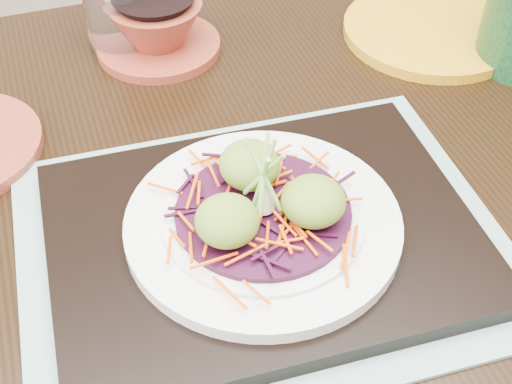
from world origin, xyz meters
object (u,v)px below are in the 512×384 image
object	(u,v)px
dining_table	(244,287)
water_glass	(117,4)
serving_tray	(263,235)
yellow_plate	(431,30)
terracotta_bowl_set	(157,30)
white_plate	(263,222)

from	to	relation	value
dining_table	water_glass	distance (m)	0.36
serving_tray	water_glass	world-z (taller)	water_glass
water_glass	yellow_plate	distance (m)	0.38
terracotta_bowl_set	dining_table	bearing A→B (deg)	-86.91
white_plate	dining_table	bearing A→B (deg)	98.21
dining_table	yellow_plate	xyz separation A→B (m)	(0.31, 0.23, 0.11)
white_plate	yellow_plate	distance (m)	0.41
dining_table	serving_tray	size ratio (longest dim) A/B	3.65
serving_tray	white_plate	distance (m)	0.02
terracotta_bowl_set	yellow_plate	distance (m)	0.33
dining_table	white_plate	distance (m)	0.14
dining_table	terracotta_bowl_set	world-z (taller)	terracotta_bowl_set
yellow_plate	dining_table	bearing A→B (deg)	-143.95
white_plate	water_glass	bearing A→B (deg)	99.70
dining_table	white_plate	size ratio (longest dim) A/B	5.61
yellow_plate	serving_tray	bearing A→B (deg)	-138.61
dining_table	white_plate	world-z (taller)	white_plate
serving_tray	water_glass	size ratio (longest dim) A/B	3.32
white_plate	terracotta_bowl_set	size ratio (longest dim) A/B	1.22
serving_tray	yellow_plate	bearing A→B (deg)	42.78
serving_tray	water_glass	xyz separation A→B (m)	(-0.06, 0.36, 0.04)
dining_table	serving_tray	bearing A→B (deg)	-83.27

